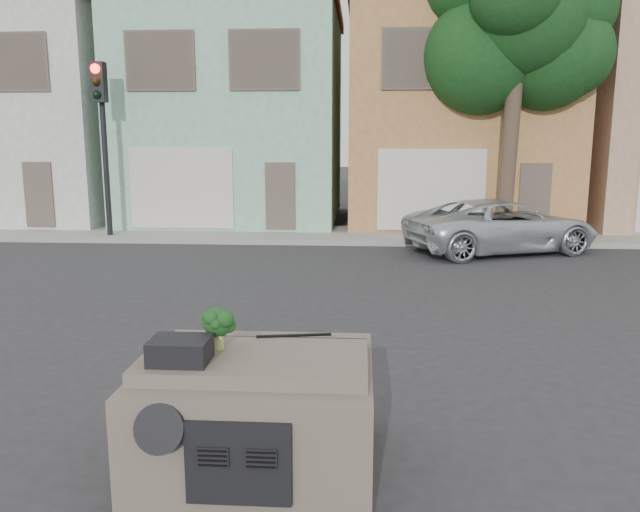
# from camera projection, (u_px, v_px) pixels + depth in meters

# --- Properties ---
(ground_plane) EXTENTS (120.00, 120.00, 0.00)m
(ground_plane) POSITION_uv_depth(u_px,v_px,m) (295.00, 355.00, 8.59)
(ground_plane) COLOR #303033
(ground_plane) RESTS_ON ground
(sidewalk) EXTENTS (40.00, 3.00, 0.15)m
(sidewalk) POSITION_uv_depth(u_px,v_px,m) (331.00, 235.00, 18.87)
(sidewalk) COLOR gray
(sidewalk) RESTS_ON ground
(townhouse_white) EXTENTS (7.20, 8.20, 7.55)m
(townhouse_white) POSITION_uv_depth(u_px,v_px,m) (37.00, 116.00, 22.83)
(townhouse_white) COLOR silver
(townhouse_white) RESTS_ON ground
(townhouse_mint) EXTENTS (7.20, 8.20, 7.55)m
(townhouse_mint) POSITION_uv_depth(u_px,v_px,m) (240.00, 115.00, 22.34)
(townhouse_mint) COLOR #8FC7A5
(townhouse_mint) RESTS_ON ground
(townhouse_tan) EXTENTS (7.20, 8.20, 7.55)m
(townhouse_tan) POSITION_uv_depth(u_px,v_px,m) (451.00, 115.00, 21.85)
(townhouse_tan) COLOR #B37D48
(townhouse_tan) RESTS_ON ground
(silver_pickup) EXTENTS (5.51, 3.93, 1.40)m
(silver_pickup) POSITION_uv_depth(u_px,v_px,m) (500.00, 252.00, 16.41)
(silver_pickup) COLOR silver
(silver_pickup) RESTS_ON ground
(traffic_signal) EXTENTS (0.40, 0.40, 5.10)m
(traffic_signal) POSITION_uv_depth(u_px,v_px,m) (104.00, 153.00, 17.86)
(traffic_signal) COLOR black
(traffic_signal) RESTS_ON ground
(tree_near) EXTENTS (4.40, 4.00, 8.50)m
(tree_near) POSITION_uv_depth(u_px,v_px,m) (512.00, 90.00, 17.09)
(tree_near) COLOR #153E17
(tree_near) RESTS_ON ground
(car_dashboard) EXTENTS (2.00, 1.80, 1.12)m
(car_dashboard) POSITION_uv_depth(u_px,v_px,m) (259.00, 409.00, 5.54)
(car_dashboard) COLOR #695D50
(car_dashboard) RESTS_ON ground
(instrument_hump) EXTENTS (0.48, 0.38, 0.20)m
(instrument_hump) POSITION_uv_depth(u_px,v_px,m) (180.00, 350.00, 5.12)
(instrument_hump) COLOR black
(instrument_hump) RESTS_ON car_dashboard
(wiper_arm) EXTENTS (0.69, 0.15, 0.02)m
(wiper_arm) POSITION_uv_depth(u_px,v_px,m) (294.00, 335.00, 5.79)
(wiper_arm) COLOR black
(wiper_arm) RESTS_ON car_dashboard
(broccoli) EXTENTS (0.37, 0.37, 0.39)m
(broccoli) POSITION_uv_depth(u_px,v_px,m) (218.00, 328.00, 5.42)
(broccoli) COLOR #133714
(broccoli) RESTS_ON car_dashboard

